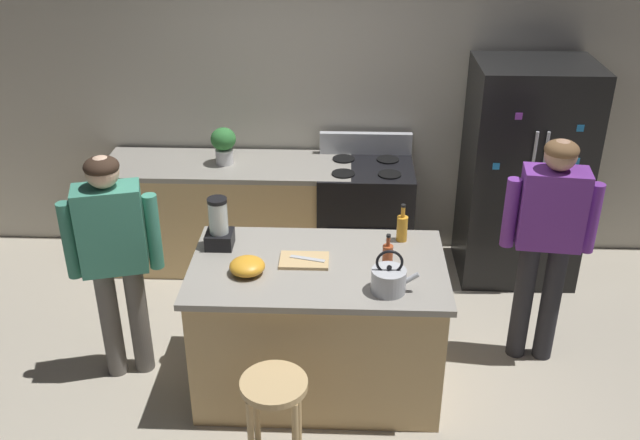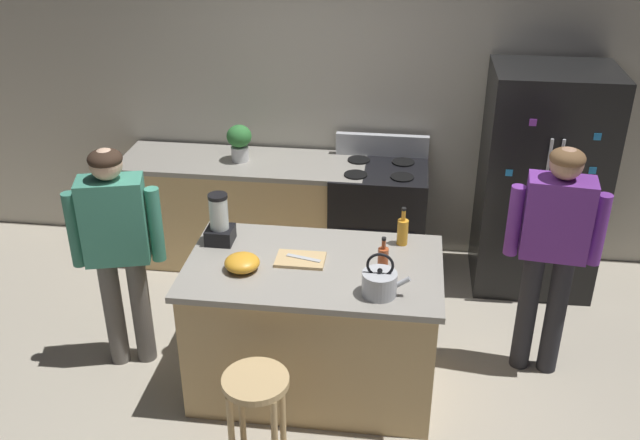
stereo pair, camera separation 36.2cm
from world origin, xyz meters
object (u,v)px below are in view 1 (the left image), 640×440
Objects in this scene: stove_range at (364,216)px; person_by_island_left at (114,249)px; bottle_cooking_sauce at (388,255)px; bar_stool at (275,404)px; potted_plant at (224,143)px; cutting_board at (304,260)px; blender_appliance at (219,227)px; mixing_bowl at (247,266)px; refrigerator at (523,174)px; bottle_soda at (402,227)px; tea_kettle at (389,279)px; kitchen_island at (318,326)px; chef_knife at (307,259)px; person_by_sink_right at (548,232)px.

stove_range is 0.70× the size of person_by_island_left.
bar_stool is at bearing -127.31° from bottle_cooking_sauce.
stove_range is 1.29m from potted_plant.
cutting_board is (-0.40, -1.50, 0.45)m from stove_range.
potted_plant is at bearing 115.65° from cutting_board.
blender_appliance is 1.57× the size of mixing_bowl.
bar_stool is (1.08, -0.89, -0.42)m from person_by_island_left.
bottle_soda is (-1.03, -1.17, 0.12)m from refrigerator.
tea_kettle is (0.61, 0.53, 0.46)m from bar_stool.
person_by_island_left is 2.31× the size of bar_stool.
bottle_soda is 0.85× the size of cutting_board.
potted_plant is at bearing 103.53° from mixing_bowl.
bottle_cooking_sauce is 0.51m from cutting_board.
kitchen_island is 0.66m from mixing_bowl.
kitchen_island is at bearing 146.27° from tea_kettle.
kitchen_island is 5.20× the size of cutting_board.
tea_kettle is at bearing -18.26° from chef_knife.
kitchen_island is 0.88× the size of refrigerator.
kitchen_island is at bearing -18.66° from cutting_board.
kitchen_island is at bearing -179.81° from bottle_cooking_sauce.
bottle_cooking_sauce is (0.42, 0.00, 0.53)m from kitchen_island.
potted_plant is 1.82m from bottle_soda.
tea_kettle reaches higher than mixing_bowl.
bottle_cooking_sauce is at bearing -127.29° from refrigerator.
tea_kettle is (1.69, -0.36, 0.04)m from person_by_island_left.
refrigerator is 2.55m from blender_appliance.
stove_range is at bearing 77.48° from bar_stool.
person_by_island_left reaches higher than cutting_board.
person_by_island_left is at bearing 168.01° from tea_kettle.
tea_kettle is (0.09, -1.80, 0.52)m from stove_range.
person_by_island_left is 5.68× the size of tea_kettle.
blender_appliance is 0.60m from chef_knife.
person_by_sink_right is 2.10m from blender_appliance.
mixing_bowl is at bearing -154.82° from bottle_soda.
tea_kettle is (-1.15, -1.78, 0.10)m from refrigerator.
blender_appliance is (-0.43, 1.01, 0.52)m from bar_stool.
person_by_island_left is at bearing -172.26° from bottle_soda.
bottle_cooking_sauce reaches higher than cutting_board.
bottle_soda is (0.53, 0.33, 0.55)m from kitchen_island.
refrigerator reaches higher than blender_appliance.
potted_plant is 1.70m from cutting_board.
person_by_sink_right is 1.94m from mixing_bowl.
cutting_board is at bearing -165.79° from chef_knife.
bottle_soda is at bearing 57.49° from bar_stool.
bottle_soda is at bearing 40.99° from chef_knife.
person_by_island_left is at bearing 176.30° from kitchen_island.
chef_knife is (0.75, -1.52, -0.15)m from potted_plant.
bottle_cooking_sauce is 0.28m from tea_kettle.
bottle_cooking_sauce is (0.62, 0.81, 0.46)m from bar_stool.
bar_stool is 0.94m from chef_knife.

